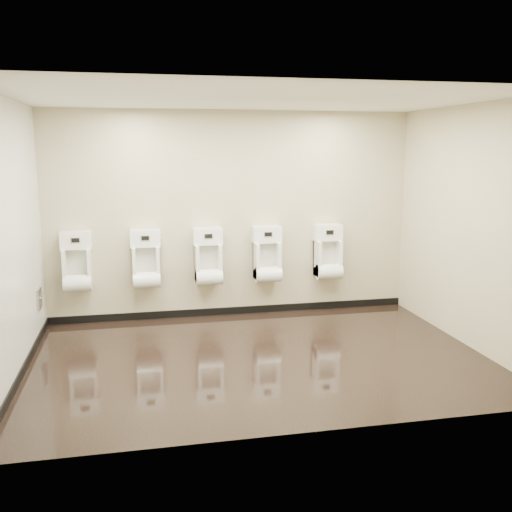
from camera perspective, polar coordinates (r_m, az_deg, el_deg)
The scene contains 15 objects.
ground at distance 6.46m, azimuth 0.33°, elevation -10.12°, with size 5.00×3.50×0.00m, color black.
ceiling at distance 6.06m, azimuth 0.36°, elevation 15.48°, with size 5.00×3.50×0.00m, color silver.
back_wall at distance 7.81m, azimuth -2.35°, elevation 4.11°, with size 5.00×0.02×2.80m, color #BBB18B.
front_wall at distance 4.43m, azimuth 5.09°, elevation -1.00°, with size 5.00×0.02×2.80m, color #BBB18B.
left_wall at distance 6.10m, azimuth -23.31°, elevation 1.38°, with size 0.02×3.50×2.80m, color #BBB18B.
right_wall at distance 7.06m, azimuth 20.63°, elevation 2.73°, with size 0.02×3.50×2.80m, color #BBB18B.
tile_overlay_left at distance 6.09m, azimuth -23.26°, elevation 1.38°, with size 0.01×3.50×2.80m, color white.
skirting_back at distance 8.06m, azimuth -2.27°, elevation -5.47°, with size 5.00×0.02×0.10m, color black.
skirting_left at distance 6.43m, azimuth -22.30°, elevation -10.57°, with size 0.02×3.50×0.10m, color black.
access_panel at distance 7.43m, azimuth -20.86°, elevation -4.01°, with size 0.04×0.25×0.25m.
urinal_0 at distance 7.71m, azimuth -17.44°, elevation -0.94°, with size 0.40×0.30×0.75m.
urinal_1 at distance 7.66m, azimuth -10.94°, elevation -0.69°, with size 0.40×0.30×0.75m.
urinal_2 at distance 7.72m, azimuth -4.79°, elevation -0.46°, with size 0.40×0.30×0.75m.
urinal_3 at distance 7.86m, azimuth 1.13°, elevation -0.22°, with size 0.40×0.30×0.75m.
urinal_4 at distance 8.09m, azimuth 7.21°, elevation 0.02°, with size 0.40×0.30×0.75m.
Camera 1 is at (-1.27, -5.90, 2.30)m, focal length 40.00 mm.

